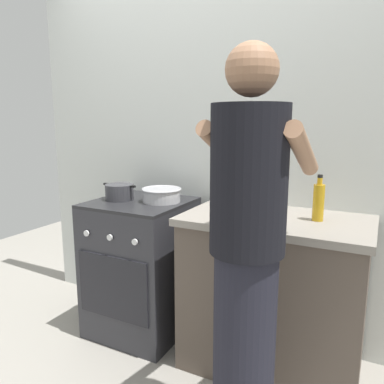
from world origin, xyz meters
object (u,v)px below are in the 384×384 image
Objects in this scene: mixing_bowl at (162,194)px; oil_bottle at (319,202)px; person at (247,261)px; stove_range at (141,266)px; spice_bottle at (278,208)px; utensil_crock at (251,191)px; pot at (119,192)px.

oil_bottle reaches higher than mixing_bowl.
mixing_bowl is 1.03m from person.
spice_bottle reaches higher than stove_range.
utensil_crock is at bearing 15.36° from stove_range.
person is at bearing -105.53° from oil_bottle.
pot is at bearing -176.60° from spice_bottle.
person reaches higher than stove_range.
person reaches higher than utensil_crock.
utensil_crock reaches higher than oil_bottle.
spice_bottle is (0.90, 0.03, 0.49)m from stove_range.
mixing_bowl is at bearing -165.49° from utensil_crock.
pot reaches higher than mixing_bowl.
spice_bottle is at bearing -0.95° from mixing_bowl.
mixing_bowl is at bearing 18.63° from stove_range.
stove_range is 0.52m from pot.
pot is 0.75× the size of utensil_crock.
oil_bottle is at bearing 2.64° from pot.
stove_range is at bearing -178.43° from oil_bottle.
spice_bottle is at bearing -37.00° from utensil_crock.
spice_bottle is 0.37× the size of oil_bottle.
mixing_bowl is 2.83× the size of spice_bottle.
person reaches higher than oil_bottle.
oil_bottle reaches higher than pot.
pot is 0.15× the size of person.
stove_range is 9.91× the size of spice_bottle.
utensil_crock is at bearing 14.63° from pot.
utensil_crock is 1.38× the size of oil_bottle.
utensil_crock is (0.55, 0.14, 0.05)m from mixing_bowl.
spice_bottle is (0.76, -0.01, -0.01)m from mixing_bowl.
pot is 1.25m from oil_bottle.
stove_range is at bearing -177.80° from spice_bottle.
pot is 0.29m from mixing_bowl.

